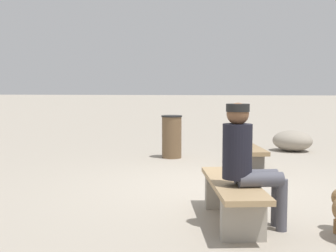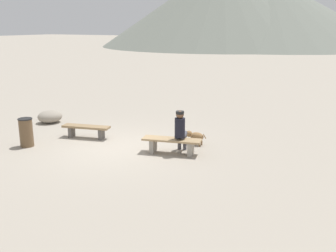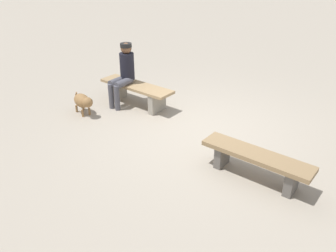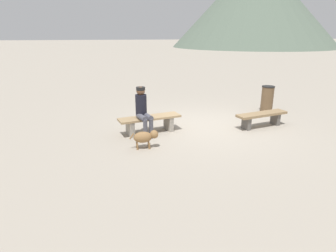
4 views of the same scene
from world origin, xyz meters
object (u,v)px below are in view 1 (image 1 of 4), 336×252
Objects in this scene: bench_right at (232,194)px; seated_person at (247,157)px; trash_bin at (172,137)px; boulder at (292,141)px; bench_left at (248,152)px.

bench_right is 1.36× the size of seated_person.
trash_bin is 3.03m from boulder.
bench_right is 1.99× the size of trash_bin.
bench_right is 6.01m from boulder.
bench_left is 1.78× the size of boulder.
boulder is (-6.11, 0.95, -0.51)m from seated_person.
bench_left is 1.92m from trash_bin.
seated_person is 1.46× the size of trash_bin.
boulder is at bearing 121.02° from trash_bin.
bench_left is 1.27× the size of seated_person.
bench_left is 0.93× the size of bench_right.
bench_right is (3.29, -0.11, 0.00)m from bench_left.
boulder is (-2.61, 0.99, -0.07)m from bench_left.
bench_right reaches higher than bench_left.
seated_person is (3.50, 0.04, 0.44)m from bench_left.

